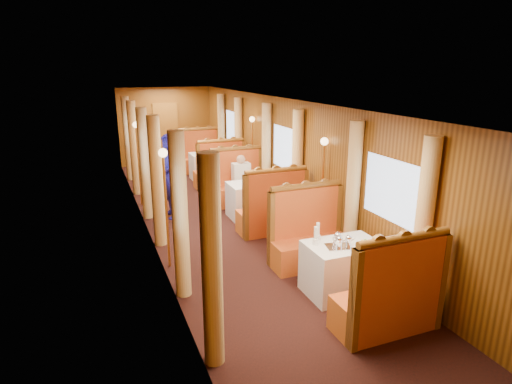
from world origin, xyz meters
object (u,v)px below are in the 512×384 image
banquette_far_fwd (220,172)px  passenger (242,175)px  fruit_plate (366,243)px  table_far (209,166)px  banquette_far_aft (200,158)px  banquette_near_fwd (389,300)px  table_near (343,268)px  teapot_left (339,243)px  rose_vase_mid (255,175)px  tea_tray (338,247)px  teapot_right (348,242)px  banquette_mid_aft (238,186)px  table_mid (253,200)px  banquette_mid_fwd (272,212)px  steward (169,176)px  teapot_back (337,239)px  rose_vase_far (209,147)px  banquette_near_aft (309,239)px

banquette_far_fwd → passenger: banquette_far_fwd is taller
banquette_far_fwd → fruit_plate: 6.13m
table_far → banquette_far_aft: 1.02m
banquette_near_fwd → banquette_far_aft: 9.03m
banquette_near_fwd → table_near: bearing=90.0°
banquette_far_aft → teapot_left: bearing=-91.1°
rose_vase_mid → tea_tray: bearing=-92.7°
teapot_right → tea_tray: bearing=178.0°
table_near → banquette_mid_aft: size_ratio=0.78×
table_near → teapot_right: teapot_right is taller
table_mid → table_far: bearing=90.0°
banquette_near_fwd → passenger: bearing=90.0°
banquette_mid_fwd → banquette_mid_aft: same height
banquette_near_fwd → steward: steward is taller
tea_tray → fruit_plate: fruit_plate is taller
banquette_far_aft → teapot_left: banquette_far_aft is taller
teapot_back → rose_vase_mid: 3.42m
banquette_mid_aft → rose_vase_far: 2.57m
banquette_far_fwd → rose_vase_far: size_ratio=3.72×
table_near → banquette_mid_aft: bearing=90.0°
teapot_right → table_near: bearing=100.4°
table_near → teapot_back: (-0.08, 0.06, 0.44)m
banquette_near_fwd → tea_tray: size_ratio=3.94×
table_far → teapot_right: 7.09m
table_far → teapot_left: size_ratio=6.22×
table_near → banquette_far_fwd: (0.00, 5.99, 0.05)m
banquette_mid_fwd → banquette_mid_aft: 2.03m
table_near → steward: steward is taller
teapot_right → banquette_near_aft: bearing=93.7°
table_near → banquette_near_aft: (0.00, 1.01, 0.05)m
banquette_far_aft → rose_vase_far: banquette_far_aft is taller
banquette_near_fwd → banquette_far_fwd: 7.00m
table_far → steward: size_ratio=0.58×
steward → banquette_near_aft: bearing=17.3°
table_mid → steward: bearing=159.2°
table_mid → passenger: 0.83m
banquette_far_aft → passenger: bearing=-90.0°
fruit_plate → banquette_far_aft: bearing=91.9°
banquette_far_aft → passenger: size_ratio=1.76×
banquette_near_fwd → rose_vase_far: bearing=89.8°
banquette_near_aft → rose_vase_far: bearing=89.8°
banquette_far_fwd → teapot_back: 5.94m
banquette_mid_fwd → tea_tray: bearing=-93.1°
banquette_mid_aft → teapot_right: banquette_mid_aft is taller
banquette_near_fwd → rose_vase_far: banquette_near_fwd is taller
banquette_mid_aft → teapot_right: 4.61m
table_mid → banquette_mid_fwd: (0.00, -1.01, 0.05)m
banquette_mid_aft → teapot_back: (-0.08, -4.45, 0.39)m
teapot_right → rose_vase_far: (0.01, 7.12, 0.12)m
banquette_mid_fwd → rose_vase_mid: size_ratio=3.72×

